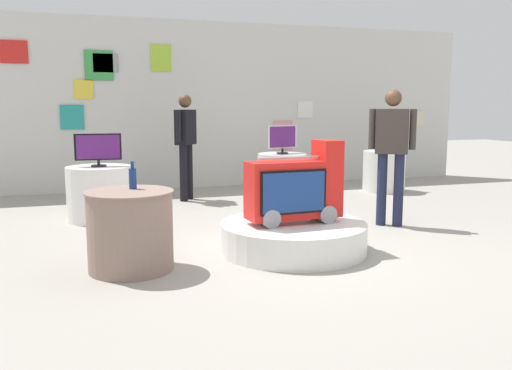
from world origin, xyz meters
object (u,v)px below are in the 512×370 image
display_pedestal_right_rear (282,175)px  side_table_round (130,230)px  display_pedestal_center_rear (384,171)px  display_pedestal_left_rear (100,193)px  main_display_pedestal (293,237)px  bottle_on_side_table (133,178)px  tv_on_center_rear (385,137)px  tv_on_right_rear (283,138)px  shopper_browsing_near_truck (186,139)px  shopper_browsing_rear (392,147)px  novelty_firetruck_tv (296,190)px  tv_on_left_rear (98,148)px

display_pedestal_right_rear → side_table_round: 4.35m
display_pedestal_center_rear → side_table_round: side_table_round is taller
display_pedestal_left_rear → display_pedestal_right_rear: bearing=20.0°
main_display_pedestal → bottle_on_side_table: bearing=-178.9°
display_pedestal_left_rear → display_pedestal_center_rear: bearing=11.8°
tv_on_center_rear → display_pedestal_right_rear: bearing=177.9°
tv_on_right_rear → shopper_browsing_near_truck: (-1.57, 0.09, 0.01)m
shopper_browsing_rear → main_display_pedestal: bearing=-154.4°
side_table_round → shopper_browsing_near_truck: shopper_browsing_near_truck is taller
side_table_round → bottle_on_side_table: bearing=68.1°
novelty_firetruck_tv → tv_on_right_rear: 3.44m
display_pedestal_right_rear → display_pedestal_center_rear: bearing=-2.0°
display_pedestal_left_rear → bottle_on_side_table: bearing=-84.1°
display_pedestal_center_rear → shopper_browsing_near_truck: size_ratio=0.44×
tv_on_right_rear → bottle_on_side_table: 4.24m
display_pedestal_left_rear → side_table_round: size_ratio=1.06×
tv_on_right_rear → shopper_browsing_rear: 2.54m
main_display_pedestal → tv_on_center_rear: size_ratio=2.66×
side_table_round → shopper_browsing_rear: bearing=15.6°
tv_on_left_rear → shopper_browsing_rear: (3.38, -1.43, 0.05)m
main_display_pedestal → novelty_firetruck_tv: size_ratio=1.52×
display_pedestal_right_rear → tv_on_right_rear: bearing=-105.7°
tv_on_center_rear → tv_on_right_rear: (-1.85, 0.07, 0.01)m
novelty_firetruck_tv → display_pedestal_center_rear: 4.35m
main_display_pedestal → tv_on_right_rear: 3.52m
novelty_firetruck_tv → side_table_round: (-1.64, -0.13, -0.26)m
novelty_firetruck_tv → tv_on_center_rear: bearing=47.3°
novelty_firetruck_tv → display_pedestal_left_rear: 2.87m
main_display_pedestal → tv_on_right_rear: size_ratio=2.74×
main_display_pedestal → novelty_firetruck_tv: novelty_firetruck_tv is taller
main_display_pedestal → tv_on_right_rear: bearing=71.2°
main_display_pedestal → side_table_round: side_table_round is taller
side_table_round → shopper_browsing_rear: shopper_browsing_rear is taller
display_pedestal_center_rear → tv_on_right_rear: bearing=178.1°
display_pedestal_right_rear → tv_on_right_rear: (-0.00, -0.00, 0.60)m
novelty_firetruck_tv → tv_on_center_rear: 4.35m
novelty_firetruck_tv → shopper_browsing_near_truck: (-0.49, 3.34, 0.33)m
tv_on_left_rear → bottle_on_side_table: 2.23m
shopper_browsing_near_truck → main_display_pedestal: bearing=-82.0°
display_pedestal_right_rear → bottle_on_side_table: (-2.68, -3.28, 0.47)m
tv_on_right_rear → novelty_firetruck_tv: bearing=-108.4°
side_table_round → bottle_on_side_table: size_ratio=3.13×
tv_on_left_rear → tv_on_right_rear: (2.91, 1.06, 0.02)m
display_pedestal_center_rear → display_pedestal_right_rear: bearing=178.0°
tv_on_left_rear → shopper_browsing_near_truck: bearing=40.6°
tv_on_left_rear → side_table_round: tv_on_left_rear is taller
display_pedestal_right_rear → shopper_browsing_near_truck: bearing=177.0°
display_pedestal_right_rear → side_table_round: size_ratio=1.03×
display_pedestal_left_rear → shopper_browsing_rear: shopper_browsing_rear is taller
novelty_firetruck_tv → shopper_browsing_near_truck: bearing=98.3°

